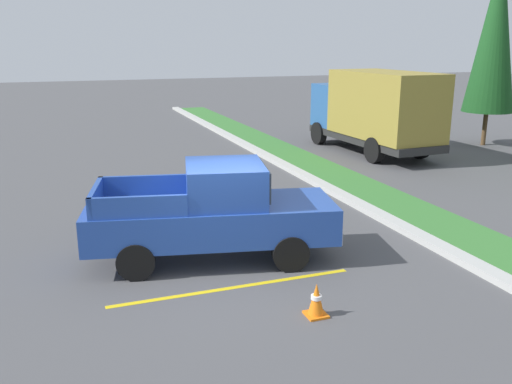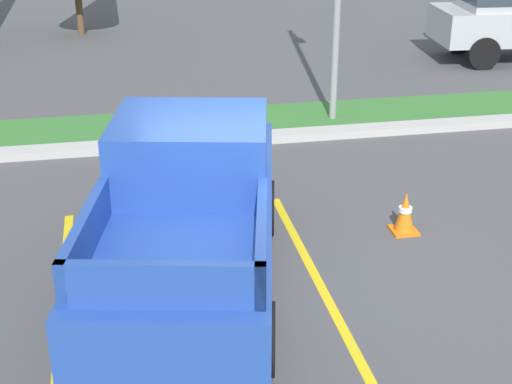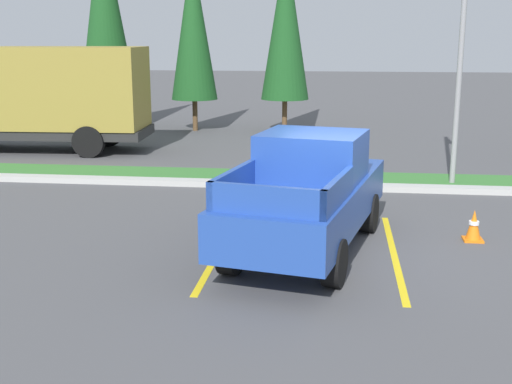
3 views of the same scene
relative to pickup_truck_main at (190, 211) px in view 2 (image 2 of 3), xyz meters
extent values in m
plane|color=#4C4C4F|center=(0.75, -0.08, -1.04)|extent=(120.00, 120.00, 0.00)
cube|color=yellow|center=(-1.56, -0.05, -1.04)|extent=(0.12, 4.80, 0.01)
cube|color=yellow|center=(1.54, -0.05, -1.04)|extent=(0.12, 4.80, 0.01)
cube|color=#B2B2AD|center=(0.75, 4.92, -0.97)|extent=(56.00, 0.40, 0.15)
cube|color=#387533|center=(0.75, 6.02, -1.01)|extent=(56.00, 1.80, 0.06)
cylinder|color=black|center=(-0.52, 1.64, -0.66)|extent=(0.43, 0.80, 0.76)
cylinder|color=black|center=(1.15, 1.29, -0.66)|extent=(0.43, 0.80, 0.76)
cylinder|color=black|center=(-1.17, -1.39, -0.66)|extent=(0.43, 0.80, 0.76)
cylinder|color=black|center=(0.50, -1.74, -0.66)|extent=(0.43, 0.80, 0.76)
cube|color=#23479E|center=(-0.01, -0.05, -0.16)|extent=(2.95, 5.48, 0.76)
cube|color=#23479E|center=(0.05, 0.24, 0.64)|extent=(2.06, 1.93, 0.84)
cube|color=#2D3842|center=(0.22, 1.05, 0.69)|extent=(1.60, 0.40, 0.63)
cube|color=#23479E|center=(-1.15, -1.29, 0.44)|extent=(0.50, 1.88, 0.44)
cube|color=#23479E|center=(0.52, -1.65, 0.44)|extent=(0.50, 1.88, 0.44)
cube|color=#23479E|center=(-0.50, -2.35, 0.44)|extent=(1.78, 0.47, 0.44)
cube|color=silver|center=(0.52, 2.44, -0.40)|extent=(1.80, 0.53, 0.28)
cylinder|color=black|center=(8.37, 10.66, -0.64)|extent=(0.82, 0.32, 0.80)
cylinder|color=black|center=(8.24, 8.96, -0.64)|extent=(0.82, 0.32, 0.80)
cylinder|color=brown|center=(-1.60, 14.90, -0.39)|extent=(0.20, 0.20, 1.30)
cube|color=orange|center=(3.08, 0.93, -1.02)|extent=(0.36, 0.36, 0.04)
cone|color=orange|center=(3.08, 0.93, -0.72)|extent=(0.28, 0.28, 0.56)
cylinder|color=white|center=(3.08, 0.93, -0.69)|extent=(0.19, 0.19, 0.07)
camera|label=1|loc=(10.73, -2.96, 3.51)|focal=38.48mm
camera|label=2|loc=(-0.76, -7.92, 3.78)|focal=52.73mm
camera|label=3|loc=(0.47, -11.50, 2.75)|focal=46.85mm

